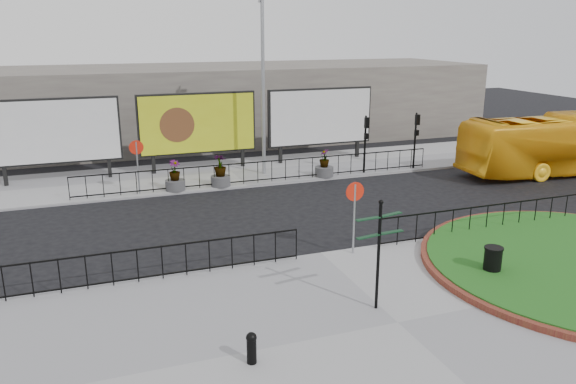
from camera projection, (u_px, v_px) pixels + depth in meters
name	position (u px, v px, depth m)	size (l,w,h in m)	color
ground	(321.00, 256.00, 18.92)	(90.00, 90.00, 0.00)	black
pavement_near	(398.00, 324.00, 14.39)	(30.00, 10.00, 0.12)	gray
pavement_far	(231.00, 173.00, 29.74)	(44.00, 6.00, 0.12)	gray
railing_near_left	(138.00, 265.00, 16.49)	(10.00, 0.10, 1.10)	black
railing_near_right	(487.00, 218.00, 20.60)	(9.00, 0.10, 1.10)	black
railing_far	(265.00, 171.00, 27.46)	(18.00, 0.10, 1.10)	black
speed_sign_far	(137.00, 155.00, 25.23)	(0.64, 0.07, 2.47)	gray
speed_sign_near	(355.00, 202.00, 18.36)	(0.64, 0.07, 2.47)	gray
billboard_left	(54.00, 132.00, 27.11)	(6.20, 0.31, 4.10)	black
billboard_mid	(198.00, 124.00, 29.42)	(6.20, 0.31, 4.10)	black
billboard_right	(320.00, 117.00, 31.72)	(6.20, 0.31, 4.10)	black
lamp_post	(263.00, 82.00, 28.01)	(0.74, 0.18, 9.23)	gray
signal_pole_a	(366.00, 136.00, 28.91)	(0.22, 0.26, 3.00)	black
signal_pole_b	(416.00, 132.00, 29.89)	(0.22, 0.26, 3.00)	black
building_backdrop	(194.00, 104.00, 38.09)	(40.00, 10.00, 5.00)	slate
fingerpost_sign	(379.00, 244.00, 14.62)	(1.43, 0.41, 3.06)	black
bollard	(252.00, 346.00, 12.52)	(0.25, 0.25, 0.76)	black
litter_bin	(493.00, 262.00, 16.96)	(0.57, 0.57, 0.94)	black
bus	(563.00, 144.00, 29.43)	(2.64, 11.28, 3.14)	#ECA915
planter_a	(175.00, 179.00, 26.12)	(0.92, 0.92, 1.43)	#4C4C4F
planter_b	(220.00, 174.00, 26.81)	(0.94, 0.94, 1.55)	#4C4C4F
planter_c	(324.00, 167.00, 28.62)	(0.94, 0.94, 1.40)	#4C4C4F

